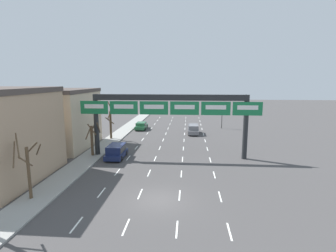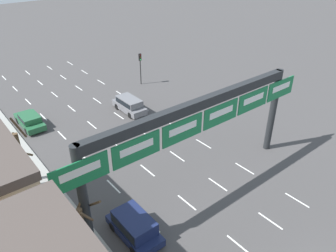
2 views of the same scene
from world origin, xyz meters
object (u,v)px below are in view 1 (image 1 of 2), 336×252
Objects in this scene: tree_bare_third at (92,137)px; traffic_light_near_gantry at (222,113)px; tree_bare_second at (28,166)px; suv_grey at (193,129)px; car_green at (141,126)px; sign_gantry at (169,109)px; suv_navy at (116,151)px; tree_bare_furthest at (111,123)px.

traffic_light_near_gantry is at bearing 48.28° from tree_bare_third.
tree_bare_second is (-18.91, -32.73, -0.24)m from traffic_light_near_gantry.
suv_grey is 10.54m from car_green.
sign_gantry reaches higher than suv_grey.
tree_bare_second is (-13.28, -26.92, 1.86)m from suv_grey.
tree_bare_second is 1.24× the size of tree_bare_third.
car_green is 18.60m from tree_bare_third.
suv_grey is 0.99× the size of car_green.
suv_navy is 1.00× the size of traffic_light_near_gantry.
tree_bare_second is 0.87× the size of tree_bare_furthest.
suv_navy is 26.11m from traffic_light_near_gantry.
sign_gantry is at bearing -102.51° from suv_grey.
suv_navy is 0.98× the size of tree_bare_third.
suv_navy is 12.32m from tree_bare_second.
sign_gantry is 5.08× the size of tree_bare_third.
suv_grey is at bearing 57.98° from suv_navy.
suv_navy is at bearing -171.76° from sign_gantry.
suv_grey is 19.49m from tree_bare_third.
tree_bare_furthest is (-3.62, 9.96, 1.77)m from suv_navy.
tree_bare_second is (-3.71, -11.60, 1.86)m from suv_navy.
tree_bare_furthest is (-3.29, -8.95, 1.96)m from car_green.
suv_grey is 30.07m from tree_bare_second.
sign_gantry is at bearing -42.09° from tree_bare_furthest.
tree_bare_furthest reaches higher than tree_bare_third.
tree_bare_second is at bearing -120.02° from traffic_light_near_gantry.
tree_bare_third is 0.71× the size of tree_bare_furthest.
sign_gantry is 22.23m from traffic_light_near_gantry.
sign_gantry is 19.88m from car_green.
tree_bare_furthest is at bearing 93.12° from tree_bare_third.
suv_grey is 8.36m from traffic_light_near_gantry.
suv_navy is (-6.38, -0.92, -5.01)m from sign_gantry.
suv_grey is at bearing -19.93° from car_green.
tree_bare_furthest is at bearing 89.77° from tree_bare_second.
suv_navy is at bearing -122.02° from suv_grey.
tree_bare_third is (0.60, 12.19, -0.38)m from tree_bare_second.
tree_bare_second reaches higher than traffic_light_near_gantry.
traffic_light_near_gantry reaches higher than car_green.
suv_grey is at bearing 22.09° from tree_bare_furthest.
sign_gantry is 5.17× the size of suv_navy.
traffic_light_near_gantry is 0.99× the size of tree_bare_third.
tree_bare_second is at bearing -128.85° from sign_gantry.
tree_bare_third is (-12.68, -14.73, 1.49)m from suv_grey.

